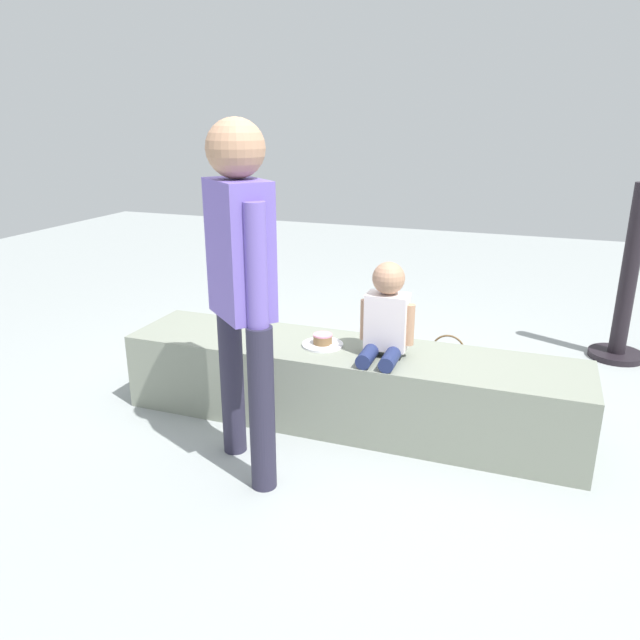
{
  "coord_description": "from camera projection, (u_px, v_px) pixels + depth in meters",
  "views": [
    {
      "loc": [
        0.87,
        -2.83,
        1.58
      ],
      "look_at": [
        -0.05,
        -0.31,
        0.67
      ],
      "focal_mm": 33.88,
      "sensor_mm": 36.0,
      "label": 1
    }
  ],
  "objects": [
    {
      "name": "handbag_brown_canvas",
      "position": [
        447.0,
        366.0,
        3.72
      ],
      "size": [
        0.28,
        0.12,
        0.32
      ],
      "color": "brown",
      "rests_on": "ground_plane"
    },
    {
      "name": "adult_standing",
      "position": [
        241.0,
        272.0,
        2.56
      ],
      "size": [
        0.38,
        0.36,
        1.58
      ],
      "color": "#29273A",
      "rests_on": "ground_plane"
    },
    {
      "name": "gift_bag",
      "position": [
        239.0,
        343.0,
        4.06
      ],
      "size": [
        0.23,
        0.1,
        0.3
      ],
      "color": "#4C99E0",
      "rests_on": "ground_plane"
    },
    {
      "name": "concrete_ledge",
      "position": [
        348.0,
        385.0,
        3.24
      ],
      "size": [
        2.43,
        0.52,
        0.42
      ],
      "primitive_type": "cube",
      "color": "gray",
      "rests_on": "ground_plane"
    },
    {
      "name": "cake_plate",
      "position": [
        323.0,
        342.0,
        3.2
      ],
      "size": [
        0.22,
        0.22,
        0.07
      ],
      "color": "white",
      "rests_on": "concrete_ledge"
    },
    {
      "name": "water_bottle_near_gift",
      "position": [
        358.0,
        369.0,
        3.72
      ],
      "size": [
        0.06,
        0.06,
        0.21
      ],
      "color": "silver",
      "rests_on": "ground_plane"
    },
    {
      "name": "ground_plane",
      "position": [
        347.0,
        420.0,
        3.31
      ],
      "size": [
        12.0,
        12.0,
        0.0
      ],
      "primitive_type": "plane",
      "color": "#979D9C"
    },
    {
      "name": "child_seated",
      "position": [
        386.0,
        316.0,
        3.0
      ],
      "size": [
        0.28,
        0.32,
        0.48
      ],
      "color": "navy",
      "rests_on": "concrete_ledge"
    },
    {
      "name": "railing_post",
      "position": [
        626.0,
        295.0,
        4.02
      ],
      "size": [
        0.36,
        0.36,
        1.19
      ],
      "color": "black",
      "rests_on": "ground_plane"
    },
    {
      "name": "handbag_black_leather",
      "position": [
        513.0,
        392.0,
        3.39
      ],
      "size": [
        0.3,
        0.13,
        0.31
      ],
      "color": "black",
      "rests_on": "ground_plane"
    }
  ]
}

